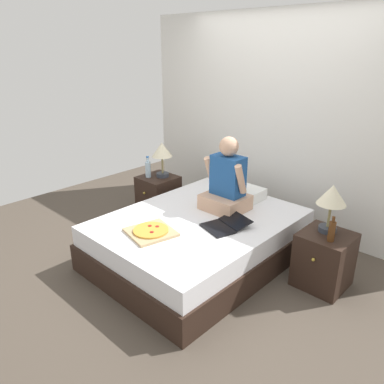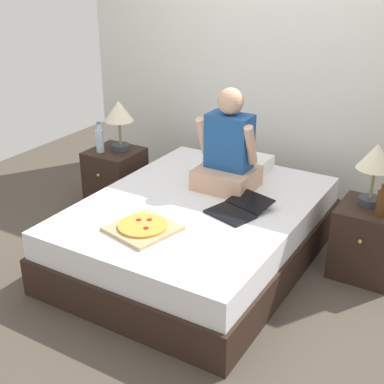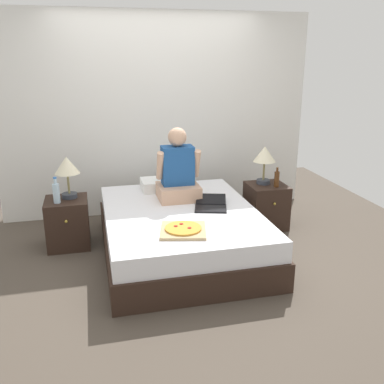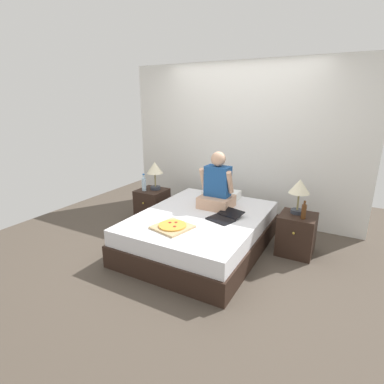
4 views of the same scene
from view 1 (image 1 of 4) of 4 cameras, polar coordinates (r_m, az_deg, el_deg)
name	(u,v)px [view 1 (image 1 of 4)]	position (r m, az deg, el deg)	size (l,w,h in m)	color
ground_plane	(199,258)	(4.03, 1.00, -10.10)	(5.93, 5.93, 0.00)	#4C4238
wall_back	(278,123)	(4.63, 12.97, 10.26)	(3.93, 0.12, 2.50)	silver
bed	(199,239)	(3.91, 1.02, -7.16)	(1.56, 2.05, 0.48)	black
nightstand_left	(158,196)	(4.93, -5.13, -0.58)	(0.44, 0.47, 0.53)	black
lamp_on_left_nightstand	(162,152)	(4.75, -4.59, 6.09)	(0.26, 0.26, 0.45)	#333842
water_bottle	(148,169)	(4.81, -6.72, 3.53)	(0.07, 0.07, 0.28)	silver
nightstand_right	(324,260)	(3.71, 19.45, -9.71)	(0.44, 0.47, 0.53)	black
lamp_on_right_nightstand	(332,198)	(3.51, 20.53, -0.89)	(0.26, 0.26, 0.45)	#333842
beer_bottle	(332,231)	(3.44, 20.52, -5.58)	(0.06, 0.06, 0.23)	#512D14
pillow	(240,192)	(4.33, 7.32, 0.02)	(0.52, 0.34, 0.12)	white
person_seated	(227,183)	(3.92, 5.31, 1.32)	(0.47, 0.40, 0.78)	tan
laptop	(224,226)	(3.61, 4.85, -5.13)	(0.42, 0.49, 0.07)	black
pizza_box	(151,232)	(3.51, -6.29, -6.01)	(0.48, 0.48, 0.04)	tan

